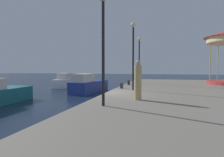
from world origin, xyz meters
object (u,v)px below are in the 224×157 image
(lamp_post_mid_promenade, at_px, (133,44))
(lamp_post_far_end, at_px, (139,52))
(lamp_post_near_edge, at_px, (103,29))
(bollard_north, at_px, (129,83))
(motorboat_blue, at_px, (89,85))
(person_near_carousel, at_px, (138,81))
(bollard_center, at_px, (122,86))
(motorboat_white, at_px, (65,82))

(lamp_post_mid_promenade, xyz_separation_m, lamp_post_far_end, (-0.23, 5.78, -0.07))
(lamp_post_near_edge, distance_m, bollard_north, 10.10)
(motorboat_blue, xyz_separation_m, lamp_post_mid_promenade, (4.78, -3.94, 3.23))
(motorboat_blue, relative_size, lamp_post_far_end, 1.12)
(motorboat_blue, height_order, lamp_post_far_end, lamp_post_far_end)
(person_near_carousel, bearing_deg, bollard_center, 110.28)
(lamp_post_near_edge, height_order, lamp_post_far_end, lamp_post_near_edge)
(motorboat_white, relative_size, bollard_center, 11.97)
(bollard_center, distance_m, person_near_carousel, 5.17)
(bollard_north, bearing_deg, lamp_post_far_end, 69.50)
(bollard_center, height_order, person_near_carousel, person_near_carousel)
(motorboat_white, height_order, lamp_post_near_edge, lamp_post_near_edge)
(lamp_post_mid_promenade, bearing_deg, person_near_carousel, -78.54)
(lamp_post_mid_promenade, bearing_deg, bollard_north, 103.50)
(motorboat_blue, distance_m, motorboat_white, 6.30)
(person_near_carousel, bearing_deg, lamp_post_mid_promenade, 101.46)
(motorboat_white, relative_size, lamp_post_far_end, 1.07)
(bollard_north, height_order, person_near_carousel, person_near_carousel)
(motorboat_white, distance_m, lamp_post_near_edge, 16.94)
(bollard_center, bearing_deg, motorboat_white, 139.34)
(motorboat_blue, distance_m, lamp_post_far_end, 5.84)
(lamp_post_near_edge, bearing_deg, motorboat_white, 123.10)
(lamp_post_far_end, bearing_deg, bollard_north, -110.50)
(motorboat_blue, xyz_separation_m, motorboat_white, (-4.68, 4.21, -0.05))
(lamp_post_near_edge, height_order, bollard_north, lamp_post_near_edge)
(motorboat_blue, relative_size, bollard_center, 12.57)
(motorboat_blue, height_order, motorboat_white, motorboat_blue)
(motorboat_white, height_order, lamp_post_far_end, lamp_post_far_end)
(lamp_post_mid_promenade, height_order, bollard_center, lamp_post_mid_promenade)
(lamp_post_far_end, distance_m, bollard_center, 5.74)
(lamp_post_near_edge, relative_size, lamp_post_mid_promenade, 0.98)
(motorboat_white, distance_m, bollard_north, 9.54)
(motorboat_blue, height_order, lamp_post_mid_promenade, lamp_post_mid_promenade)
(person_near_carousel, bearing_deg, lamp_post_far_end, 96.02)
(lamp_post_mid_promenade, bearing_deg, lamp_post_far_end, 92.24)
(motorboat_blue, distance_m, person_near_carousel, 9.71)
(bollard_north, bearing_deg, person_near_carousel, -77.52)
(motorboat_white, relative_size, bollard_north, 11.97)
(motorboat_white, relative_size, lamp_post_mid_promenade, 1.04)
(lamp_post_far_end, xyz_separation_m, bollard_center, (-0.75, -4.92, -2.85))
(lamp_post_far_end, height_order, bollard_north, lamp_post_far_end)
(lamp_post_mid_promenade, distance_m, bollard_center, 3.20)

